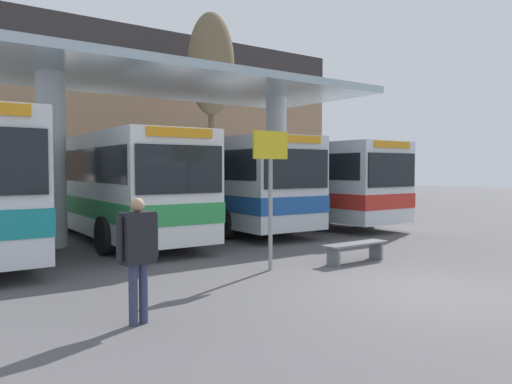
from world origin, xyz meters
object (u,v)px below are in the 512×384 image
transit_bus_far_right_bay (282,179)px  pedestrian_waiting (138,247)px  transit_bus_center_bay (112,182)px  waiting_bench_near_pillar (355,248)px  poplar_tree_behind_left (211,65)px  info_sign_platform (270,171)px  parked_car_street (236,189)px  transit_bus_right_bay (206,179)px

transit_bus_far_right_bay → pedestrian_waiting: 14.55m
transit_bus_center_bay → waiting_bench_near_pillar: (3.10, -7.54, -1.43)m
waiting_bench_near_pillar → poplar_tree_behind_left: size_ratio=0.18×
info_sign_platform → parked_car_street: 20.44m
transit_bus_center_bay → transit_bus_right_bay: 4.13m
waiting_bench_near_pillar → parked_car_street: (8.56, 17.82, 0.62)m
waiting_bench_near_pillar → pedestrian_waiting: size_ratio=1.01×
info_sign_platform → parked_car_street: info_sign_platform is taller
info_sign_platform → poplar_tree_behind_left: poplar_tree_behind_left is taller
transit_bus_center_bay → transit_bus_far_right_bay: 7.82m
transit_bus_right_bay → waiting_bench_near_pillar: (-0.92, -8.49, -1.45)m
waiting_bench_near_pillar → poplar_tree_behind_left: bearing=71.6°
transit_bus_center_bay → transit_bus_far_right_bay: size_ratio=0.87×
transit_bus_right_bay → transit_bus_far_right_bay: bearing=-178.4°
transit_bus_far_right_bay → parked_car_street: bearing=-111.5°
poplar_tree_behind_left → parked_car_street: 8.29m
waiting_bench_near_pillar → poplar_tree_behind_left: (4.83, 14.52, 7.25)m
info_sign_platform → transit_bus_center_bay: bearing=97.4°
transit_bus_far_right_bay → poplar_tree_behind_left: poplar_tree_behind_left is taller
transit_bus_center_bay → pedestrian_waiting: size_ratio=5.70×
transit_bus_center_bay → info_sign_platform: 7.14m
transit_bus_right_bay → parked_car_street: size_ratio=2.60×
transit_bus_center_bay → poplar_tree_behind_left: (7.93, 6.98, 5.82)m
transit_bus_right_bay → transit_bus_far_right_bay: 3.75m
transit_bus_far_right_bay → info_sign_platform: 10.52m
poplar_tree_behind_left → info_sign_platform: bearing=-116.5°
transit_bus_far_right_bay → poplar_tree_behind_left: bearing=-90.5°
pedestrian_waiting → poplar_tree_behind_left: size_ratio=0.17×
transit_bus_center_bay → transit_bus_right_bay: bearing=-164.6°
transit_bus_far_right_bay → waiting_bench_near_pillar: bearing=62.1°
transit_bus_right_bay → waiting_bench_near_pillar: transit_bus_right_bay is taller
poplar_tree_behind_left → transit_bus_far_right_bay: bearing=-91.5°
waiting_bench_near_pillar → info_sign_platform: (-2.18, 0.47, 1.80)m
transit_bus_center_bay → transit_bus_far_right_bay: (7.77, 0.91, -0.02)m
transit_bus_center_bay → pedestrian_waiting: 9.44m
transit_bus_far_right_bay → pedestrian_waiting: size_ratio=6.57×
transit_bus_right_bay → poplar_tree_behind_left: 9.23m
info_sign_platform → parked_car_street: bearing=58.3°
parked_car_street → transit_bus_far_right_bay: bearing=-116.7°
waiting_bench_near_pillar → info_sign_platform: 2.86m
transit_bus_far_right_bay → transit_bus_center_bay: bearing=7.7°
transit_bus_center_bay → parked_car_street: (11.65, 10.28, -0.81)m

